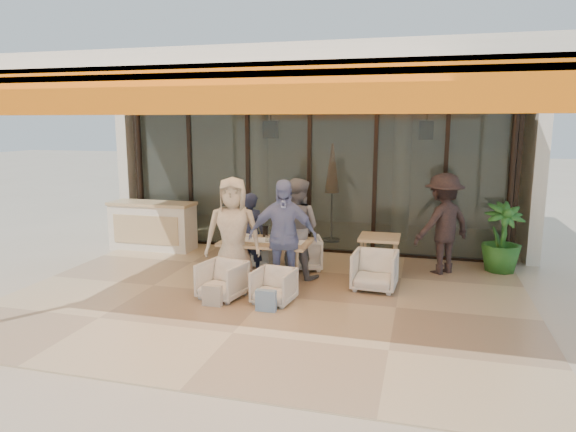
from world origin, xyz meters
name	(u,v)px	position (x,y,z in m)	size (l,w,h in m)	color
ground	(267,297)	(0.00, 0.00, 0.00)	(70.00, 70.00, 0.00)	#C6B293
terrace_floor	(267,297)	(0.00, 0.00, 0.01)	(8.00, 6.00, 0.01)	tan
terrace_structure	(260,84)	(0.00, -0.26, 3.25)	(8.00, 6.00, 3.40)	silver
glass_storefront	(310,177)	(0.00, 3.00, 1.60)	(8.08, 0.10, 3.20)	#9EADA3
interior_block	(330,142)	(0.01, 5.31, 2.23)	(9.05, 3.62, 3.52)	silver
host_counter	(153,225)	(-3.29, 2.30, 0.53)	(1.85, 0.65, 1.04)	silver
dining_table	(266,244)	(-0.24, 0.72, 0.69)	(1.50, 0.90, 0.93)	#D9BA84
chair_far_left	(260,251)	(-0.66, 1.66, 0.30)	(0.59, 0.55, 0.61)	white
chair_far_right	(303,251)	(0.18, 1.66, 0.35)	(0.67, 0.63, 0.69)	white
chair_near_left	(222,278)	(-0.66, -0.24, 0.33)	(0.63, 0.59, 0.65)	white
chair_near_right	(274,285)	(0.18, -0.24, 0.30)	(0.58, 0.54, 0.59)	white
diner_navy	(251,234)	(-0.66, 1.16, 0.75)	(0.54, 0.36, 1.49)	#1B243C
diner_grey	(296,228)	(0.18, 1.16, 0.89)	(0.86, 0.67, 1.77)	slate
diner_cream	(233,234)	(-0.66, 0.26, 0.93)	(0.91, 0.59, 1.86)	beige
diner_periwinkle	(283,237)	(0.18, 0.26, 0.93)	(1.09, 0.45, 1.85)	#7885C9
tote_bag_cream	(212,296)	(-0.66, -0.64, 0.17)	(0.30, 0.10, 0.34)	silver
tote_bag_blue	(266,301)	(0.18, -0.64, 0.17)	(0.30, 0.10, 0.34)	#99BFD8
side_table	(379,242)	(1.60, 1.55, 0.64)	(0.70, 0.70, 0.74)	#D9BA84
side_chair	(375,269)	(1.60, 0.80, 0.36)	(0.70, 0.65, 0.72)	white
standing_woman	(443,224)	(2.67, 2.05, 0.92)	(1.19, 0.68, 1.84)	black
potted_palm	(502,238)	(3.73, 2.42, 0.64)	(0.72, 0.72, 1.29)	#1E5919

